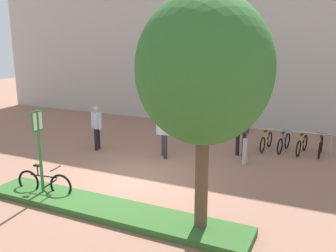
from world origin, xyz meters
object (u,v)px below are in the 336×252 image
(bollard_steel, at_px, (245,152))
(person_suited_dark, at_px, (241,130))
(parking_sign_post, at_px, (39,141))
(person_casual_tan, at_px, (164,131))
(bike_at_sign, at_px, (45,183))
(person_shirt_white, at_px, (97,125))
(bike_rack_cluster, at_px, (293,143))
(tree_sidewalk, at_px, (204,70))

(bollard_steel, relative_size, person_suited_dark, 0.52)
(parking_sign_post, relative_size, person_suited_dark, 1.38)
(person_casual_tan, bearing_deg, bike_at_sign, -108.25)
(bollard_steel, relative_size, person_shirt_white, 0.52)
(bike_rack_cluster, relative_size, person_suited_dark, 1.54)
(tree_sidewalk, height_order, parking_sign_post, tree_sidewalk)
(bollard_steel, bearing_deg, person_shirt_white, -172.91)
(tree_sidewalk, distance_m, bike_rack_cluster, 7.77)
(parking_sign_post, xyz_separation_m, person_suited_dark, (3.86, 5.86, -0.57))
(parking_sign_post, bearing_deg, tree_sidewalk, 1.41)
(bollard_steel, bearing_deg, bike_rack_cluster, 58.62)
(tree_sidewalk, distance_m, person_casual_tan, 5.92)
(person_suited_dark, bearing_deg, bollard_steel, -68.04)
(person_shirt_white, xyz_separation_m, person_suited_dark, (5.23, 1.59, 0.00))
(parking_sign_post, bearing_deg, bike_at_sign, 113.60)
(person_shirt_white, relative_size, person_suited_dark, 1.00)
(parking_sign_post, distance_m, bike_at_sign, 1.21)
(bike_at_sign, bearing_deg, person_suited_dark, 55.73)
(tree_sidewalk, bearing_deg, bike_at_sign, 179.89)
(person_shirt_white, height_order, person_casual_tan, same)
(bike_rack_cluster, relative_size, person_shirt_white, 1.54)
(bike_at_sign, distance_m, person_suited_dark, 6.98)
(parking_sign_post, height_order, bike_at_sign, parking_sign_post)
(tree_sidewalk, xyz_separation_m, person_shirt_white, (-5.80, 4.16, -2.52))
(tree_sidewalk, xyz_separation_m, parking_sign_post, (-4.43, -0.11, -1.95))
(tree_sidewalk, bearing_deg, person_casual_tan, 124.46)
(tree_sidewalk, xyz_separation_m, person_suited_dark, (-0.57, 5.75, -2.52))
(bike_at_sign, xyz_separation_m, person_suited_dark, (3.91, 5.75, 0.63))
(bike_rack_cluster, xyz_separation_m, bollard_steel, (-1.31, -2.15, 0.10))
(parking_sign_post, bearing_deg, person_suited_dark, 56.61)
(parking_sign_post, relative_size, bollard_steel, 2.63)
(tree_sidewalk, relative_size, bollard_steel, 5.59)
(bike_rack_cluster, bearing_deg, person_casual_tan, -147.89)
(parking_sign_post, distance_m, person_suited_dark, 7.04)
(bike_at_sign, distance_m, bike_rack_cluster, 8.96)
(person_suited_dark, relative_size, person_casual_tan, 1.00)
(parking_sign_post, relative_size, bike_at_sign, 1.42)
(person_shirt_white, bearing_deg, tree_sidewalk, -35.65)
(bike_rack_cluster, bearing_deg, bollard_steel, -121.38)
(bike_rack_cluster, distance_m, bollard_steel, 2.52)
(tree_sidewalk, xyz_separation_m, bike_rack_cluster, (1.11, 7.01, -3.16))
(person_shirt_white, bearing_deg, bike_at_sign, -72.37)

